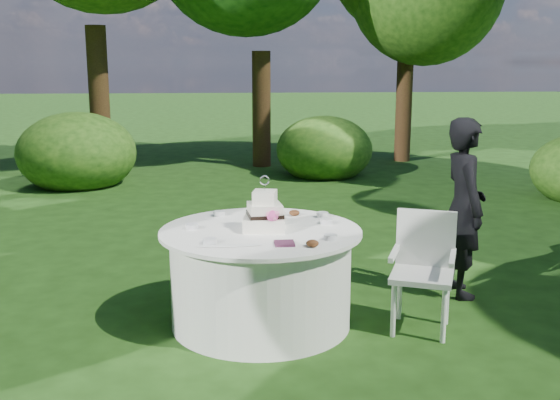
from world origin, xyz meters
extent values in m
plane|color=#18350E|center=(0.00, 0.00, 0.00)|extent=(80.00, 80.00, 0.00)
cube|color=#481F37|center=(0.14, -0.44, 0.78)|extent=(0.14, 0.14, 0.02)
ellipsoid|color=silver|center=(-0.25, -0.45, 0.78)|extent=(0.48, 0.07, 0.01)
imported|color=black|center=(1.81, 0.53, 0.79)|extent=(0.38, 0.58, 1.58)
cylinder|color=silver|center=(0.00, 0.00, 0.37)|extent=(1.40, 1.40, 0.74)
cylinder|color=white|center=(0.00, 0.00, 0.76)|extent=(1.56, 1.56, 0.03)
cube|color=white|center=(0.03, 0.01, 0.82)|extent=(0.35, 0.35, 0.11)
cube|color=white|center=(0.03, 0.01, 0.92)|extent=(0.27, 0.27, 0.11)
cube|color=white|center=(0.03, 0.01, 1.02)|extent=(0.20, 0.20, 0.11)
cube|color=black|center=(0.03, 0.01, 0.89)|extent=(0.28, 0.28, 0.03)
sphere|color=#D23D8B|center=(0.08, -0.13, 0.91)|extent=(0.09, 0.09, 0.09)
cylinder|color=silver|center=(0.03, 0.01, 1.09)|extent=(0.01, 0.01, 0.05)
torus|color=silver|center=(0.03, 0.01, 1.16)|extent=(0.08, 0.02, 0.08)
cube|color=silver|center=(1.22, -0.24, 0.44)|extent=(0.59, 0.59, 0.04)
cube|color=silver|center=(1.29, -0.05, 0.68)|extent=(0.44, 0.21, 0.46)
cylinder|color=silver|center=(0.97, -0.34, 0.21)|extent=(0.04, 0.04, 0.42)
cylinder|color=white|center=(1.32, -0.48, 0.21)|extent=(0.04, 0.04, 0.42)
cylinder|color=white|center=(1.12, 0.00, 0.21)|extent=(0.04, 0.04, 0.42)
cylinder|color=white|center=(1.46, -0.14, 0.21)|extent=(0.04, 0.04, 0.42)
cube|color=white|center=(1.01, -0.16, 0.60)|extent=(0.19, 0.40, 0.04)
cube|color=white|center=(1.42, -0.32, 0.60)|extent=(0.19, 0.40, 0.04)
cylinder|color=silver|center=(-0.32, 0.49, 0.79)|extent=(0.10, 0.10, 0.04)
cylinder|color=silver|center=(0.49, -0.34, 0.79)|extent=(0.10, 0.10, 0.04)
cylinder|color=silver|center=(0.54, 0.37, 0.79)|extent=(0.10, 0.10, 0.04)
cylinder|color=silver|center=(-0.38, -0.37, 0.79)|extent=(0.10, 0.10, 0.04)
cylinder|color=silver|center=(0.53, 0.13, 0.79)|extent=(0.10, 0.10, 0.04)
cylinder|color=silver|center=(-0.53, 0.06, 0.79)|extent=(0.10, 0.10, 0.04)
ellipsoid|color=#562D16|center=(0.33, -0.51, 0.79)|extent=(0.09, 0.09, 0.05)
ellipsoid|color=#562D16|center=(0.31, 0.44, 0.79)|extent=(0.09, 0.09, 0.05)
camera|label=1|loc=(-0.29, -4.88, 2.03)|focal=42.00mm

